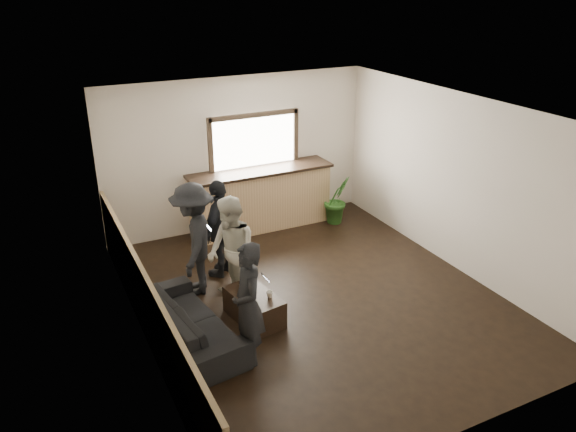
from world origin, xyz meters
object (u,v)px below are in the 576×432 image
cup_b (270,294)px  person_d (220,228)px  sofa (191,321)px  coffee_table (254,307)px  cup_a (244,286)px  person_a (248,304)px  potted_plant (337,200)px  person_c (194,239)px  bar_counter (261,195)px  person_b (231,253)px

cup_b → person_d: person_d is taller
sofa → coffee_table: sofa is taller
cup_a → person_d: size_ratio=0.08×
sofa → person_a: person_a is taller
cup_b → potted_plant: 3.60m
coffee_table → person_c: (-0.47, 1.10, 0.66)m
potted_plant → coffee_table: bearing=-139.2°
potted_plant → bar_counter: bearing=162.1°
sofa → person_c: size_ratio=1.14×
cup_a → cup_b: cup_a is taller
person_c → person_d: bearing=145.0°
cup_b → person_d: (-0.11, 1.59, 0.35)m
person_b → person_d: bearing=165.9°
coffee_table → cup_a: (-0.07, 0.18, 0.25)m
person_c → person_a: bearing=24.7°
person_a → person_c: 1.88m
person_b → person_d: 0.92m
cup_a → person_c: size_ratio=0.08×
sofa → person_b: 1.15m
bar_counter → sofa: bar_counter is taller
person_b → person_a: bearing=-16.3°
person_a → person_b: size_ratio=0.97×
coffee_table → potted_plant: size_ratio=0.95×
cup_b → bar_counter: bearing=68.4°
cup_a → person_a: 1.07m
coffee_table → person_a: person_a is taller
cup_a → coffee_table: bearing=-68.5°
potted_plant → cup_a: bearing=-142.2°
sofa → person_d: person_d is taller
potted_plant → person_b: person_b is taller
cup_b → person_b: 0.83m
cup_b → person_b: (-0.27, 0.69, 0.38)m
person_a → potted_plant: bearing=143.0°
cup_b → person_a: person_a is taller
person_a → person_c: size_ratio=0.93×
person_c → bar_counter: bearing=155.9°
person_a → coffee_table: bearing=161.0°
person_a → person_d: 2.26m
sofa → potted_plant: bearing=-64.0°
person_c → person_d: 0.63m
person_d → cup_b: bearing=50.0°
cup_b → person_a: bearing=-132.1°
coffee_table → person_d: bearing=87.6°
potted_plant → person_a: bearing=-134.9°
sofa → coffee_table: 0.93m
cup_a → potted_plant: bearing=37.8°
cup_b → person_d: size_ratio=0.06×
cup_b → person_a: size_ratio=0.06×
bar_counter → potted_plant: 1.48m
coffee_table → potted_plant: bearing=40.8°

